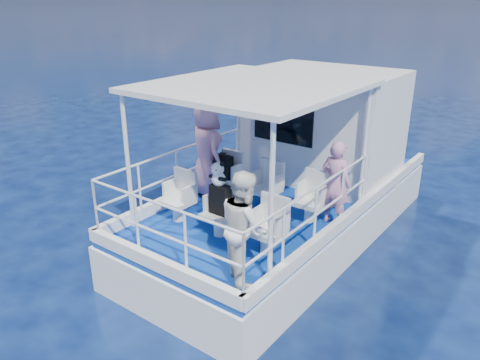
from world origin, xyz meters
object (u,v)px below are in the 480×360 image
object	(u,v)px
panda	(218,173)
passenger_port_fwd	(207,149)
backpack_center	(221,200)
passenger_stbd_aft	(244,226)

from	to	relation	value
panda	passenger_port_fwd	bearing A→B (deg)	136.64
passenger_port_fwd	backpack_center	xyz separation A→B (m)	(1.27, -1.17, -0.28)
passenger_stbd_aft	backpack_center	distance (m)	1.24
passenger_port_fwd	backpack_center	world-z (taller)	passenger_port_fwd
panda	passenger_stbd_aft	bearing A→B (deg)	-35.20
passenger_stbd_aft	panda	size ratio (longest dim) A/B	3.87
passenger_stbd_aft	panda	bearing A→B (deg)	3.06
passenger_port_fwd	passenger_stbd_aft	bearing A→B (deg)	165.05
backpack_center	panda	world-z (taller)	panda
passenger_stbd_aft	passenger_port_fwd	bearing A→B (deg)	-1.68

